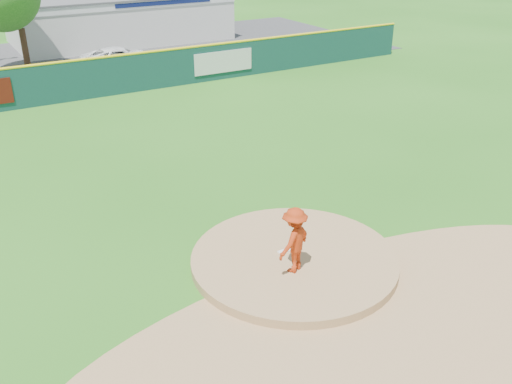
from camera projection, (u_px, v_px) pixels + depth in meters
ground at (294, 264)px, 15.25m from camera, size 120.00×120.00×0.00m
pitchers_mound at (294, 264)px, 15.25m from camera, size 5.50×5.50×0.50m
pitching_rubber at (288, 250)px, 15.36m from camera, size 0.60×0.15×0.04m
infield_dirt_arc at (368, 326)px, 12.92m from camera, size 15.40×15.40×0.01m
parking_lot at (56, 62)px, 36.15m from camera, size 44.00×16.00×0.02m
pitcher at (294, 240)px, 14.17m from camera, size 1.29×1.04×1.75m
van at (121, 59)px, 34.17m from camera, size 4.94×2.62×1.32m
pool_building_grp at (119, 17)px, 42.05m from camera, size 15.20×8.20×3.31m
fence_banners at (110, 77)px, 29.04m from camera, size 16.66×0.04×1.20m
outfield_fence at (95, 77)px, 28.71m from camera, size 40.00×0.14×2.07m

